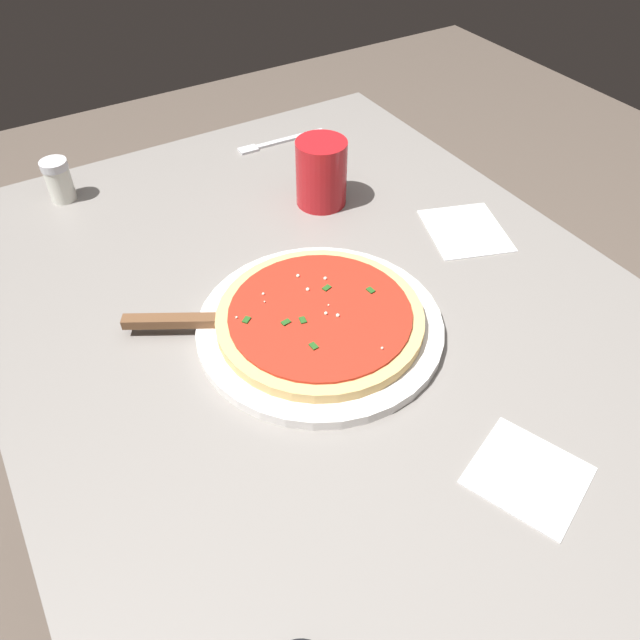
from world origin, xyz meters
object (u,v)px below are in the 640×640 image
Objects in this scene: pizza_server at (200,322)px; serving_plate at (320,326)px; cup_tall_drink at (321,173)px; napkin_folded_right at (528,475)px; napkin_loose_left at (466,230)px; parmesan_shaker at (59,180)px; pizza at (320,317)px; fork at (277,142)px.

serving_plate is at bearing -119.84° from pizza_server.
napkin_folded_right is (-0.59, 0.09, -0.06)m from cup_tall_drink.
parmesan_shaker reaches higher than napkin_loose_left.
pizza is 2.47× the size of cup_tall_drink.
parmesan_shaker is (0.83, 0.30, 0.04)m from napkin_folded_right.
fork is at bearing -21.82° from serving_plate.
napkin_loose_left is (0.08, -0.33, -0.01)m from serving_plate.
serving_plate is 0.32m from cup_tall_drink.
pizza_server is at bearing 60.17° from pizza.
pizza is 1.52× the size of fork.
parmesan_shaker is at bearing 50.98° from napkin_loose_left.
napkin_loose_left is (-0.20, -0.16, -0.06)m from cup_tall_drink.
cup_tall_drink is 0.62× the size of fork.
cup_tall_drink is 0.97× the size of napkin_folded_right.
parmesan_shaker is (0.52, 0.22, 0.01)m from pizza.
napkin_folded_right is at bearing 171.66° from fork.
napkin_loose_left is at bearing -32.16° from napkin_folded_right.
pizza is 0.16m from pizza_server.
fork reaches higher than napkin_loose_left.
parmesan_shaker is (0.24, 0.38, -0.02)m from cup_tall_drink.
napkin_folded_right is 0.84× the size of napkin_loose_left.
pizza is 3.83× the size of parmesan_shaker.
cup_tall_drink is at bearing 38.93° from napkin_loose_left.
fork is at bearing -21.82° from pizza.
cup_tall_drink is at bearing -31.45° from pizza.
pizza_server is (0.08, 0.14, -0.00)m from pizza.
serving_plate is 0.56m from parmesan_shaker.
serving_plate reaches higher than fork.
napkin_folded_right is 0.63× the size of fork.
parmesan_shaker reaches higher than serving_plate.
cup_tall_drink is at bearing -58.04° from pizza_server.
cup_tall_drink is at bearing -122.31° from parmesan_shaker.
serving_plate is at bearing -153.40° from pizza.
napkin_folded_right is at bearing -160.37° from parmesan_shaker.
napkin_folded_right is at bearing 147.84° from napkin_loose_left.
pizza is 2.02× the size of napkin_loose_left.
pizza is 0.56m from parmesan_shaker.
cup_tall_drink reaches higher than fork.
pizza reaches higher than napkin_folded_right.
serving_plate is at bearing -157.21° from parmesan_shaker.
fork reaches higher than napkin_folded_right.
napkin_loose_left is at bearing -77.01° from pizza.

